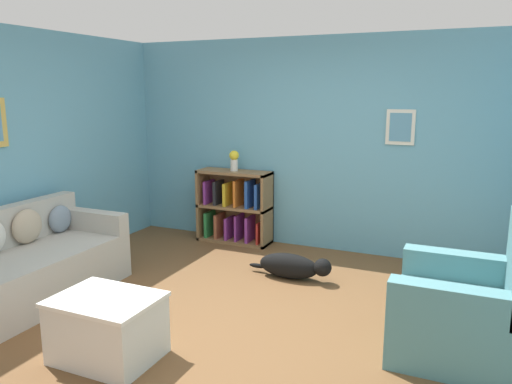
% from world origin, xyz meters
% --- Properties ---
extents(ground_plane, '(14.00, 14.00, 0.00)m').
position_xyz_m(ground_plane, '(0.00, 0.00, 0.00)').
color(ground_plane, brown).
extents(wall_back, '(5.60, 0.13, 2.60)m').
position_xyz_m(wall_back, '(0.00, 2.25, 1.30)').
color(wall_back, '#609EB7').
rests_on(wall_back, ground_plane).
extents(wall_left, '(0.13, 5.00, 2.60)m').
position_xyz_m(wall_left, '(-2.55, -0.00, 1.30)').
color(wall_left, '#609EB7').
rests_on(wall_left, ground_plane).
extents(couch, '(0.88, 1.83, 0.86)m').
position_xyz_m(couch, '(-2.00, -0.47, 0.33)').
color(couch, '#ADA89E').
rests_on(couch, ground_plane).
extents(bookshelf, '(0.96, 0.35, 0.94)m').
position_xyz_m(bookshelf, '(-1.03, 2.03, 0.46)').
color(bookshelf, olive).
rests_on(bookshelf, ground_plane).
extents(recliner_chair, '(0.96, 0.97, 1.07)m').
position_xyz_m(recliner_chair, '(1.87, 0.14, 0.36)').
color(recliner_chair, slate).
rests_on(recliner_chair, ground_plane).
extents(coffee_table, '(0.75, 0.58, 0.48)m').
position_xyz_m(coffee_table, '(-0.58, -1.01, 0.25)').
color(coffee_table, silver).
rests_on(coffee_table, ground_plane).
extents(dog, '(0.94, 0.24, 0.27)m').
position_xyz_m(dog, '(0.13, 1.06, 0.14)').
color(dog, black).
rests_on(dog, ground_plane).
extents(vase, '(0.12, 0.12, 0.26)m').
position_xyz_m(vase, '(-1.02, 2.01, 1.09)').
color(vase, silver).
rests_on(vase, bookshelf).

